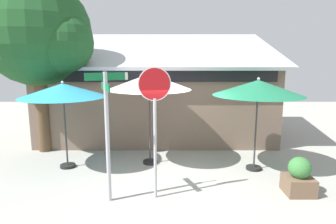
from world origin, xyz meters
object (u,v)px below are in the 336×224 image
Objects in this scene: street_sign_post at (107,124)px; patio_umbrella_forest_green_right at (258,88)px; shade_tree at (40,34)px; patio_umbrella_teal_left at (63,91)px; patio_umbrella_ivory_center at (149,82)px; sidewalk_planter at (299,177)px; stop_sign at (154,109)px.

street_sign_post is 4.29m from patio_umbrella_forest_green_right.
patio_umbrella_teal_left is at bearing -52.53° from shade_tree.
street_sign_post is at bearing -51.74° from shade_tree.
shade_tree is at bearing 161.60° from patio_umbrella_ivory_center.
patio_umbrella_forest_green_right is 7.03m from shade_tree.
sidewalk_planter is at bearing -29.15° from patio_umbrella_ivory_center.
patio_umbrella_ivory_center is at bearing 150.85° from sidewalk_planter.
stop_sign is at bearing -83.42° from patio_umbrella_ivory_center.
sidewalk_planter is (4.43, 0.35, -1.38)m from street_sign_post.
stop_sign is 1.07× the size of patio_umbrella_ivory_center.
shade_tree is at bearing 138.35° from stop_sign.
stop_sign is at bearing -148.15° from patio_umbrella_forest_green_right.
stop_sign is 3.29m from patio_umbrella_forest_green_right.
stop_sign is 1.13× the size of patio_umbrella_forest_green_right.
stop_sign is at bearing -41.65° from shade_tree.
sidewalk_planter is (3.65, -2.04, -2.08)m from patio_umbrella_ivory_center.
stop_sign reaches higher than sidewalk_planter.
patio_umbrella_forest_green_right reaches higher than patio_umbrella_teal_left.
patio_umbrella_forest_green_right is at bearing -14.34° from shade_tree.
patio_umbrella_ivory_center reaches higher than patio_umbrella_forest_green_right.
street_sign_post reaches higher than patio_umbrella_ivory_center.
sidewalk_planter is (3.40, 0.19, -1.67)m from stop_sign.
patio_umbrella_teal_left is (-2.69, 1.91, 0.20)m from stop_sign.
patio_umbrella_ivory_center is at bearing 96.58° from stop_sign.
street_sign_post is at bearing -51.17° from patio_umbrella_teal_left.
shade_tree is (-1.17, 1.52, 1.67)m from patio_umbrella_teal_left.
patio_umbrella_forest_green_right is (5.47, -0.18, 0.09)m from patio_umbrella_teal_left.
patio_umbrella_ivory_center is at bearing 72.08° from street_sign_post.
street_sign_post is 1.14× the size of patio_umbrella_teal_left.
patio_umbrella_ivory_center reaches higher than sidewalk_planter.
patio_umbrella_ivory_center is 4.67m from sidewalk_planter.
patio_umbrella_ivory_center is 4.06m from shade_tree.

